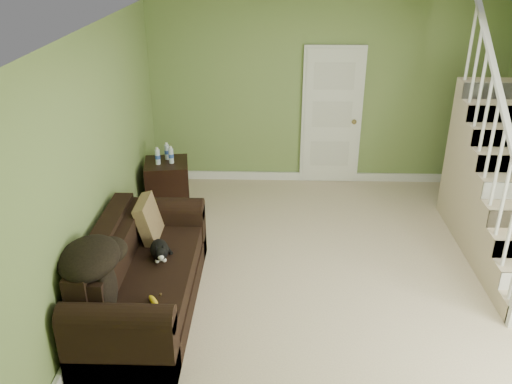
# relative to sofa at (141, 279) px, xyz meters

# --- Properties ---
(floor) EXTENTS (5.00, 5.50, 0.01)m
(floor) POSITION_rel_sofa_xyz_m (2.02, 0.44, -0.33)
(floor) COLOR tan
(floor) RESTS_ON ground
(ceiling) EXTENTS (5.00, 5.50, 0.01)m
(ceiling) POSITION_rel_sofa_xyz_m (2.02, 0.44, 2.27)
(ceiling) COLOR white
(ceiling) RESTS_ON wall_back
(wall_back) EXTENTS (5.00, 0.04, 2.60)m
(wall_back) POSITION_rel_sofa_xyz_m (2.02, 3.19, 0.97)
(wall_back) COLOR #738F4D
(wall_back) RESTS_ON floor
(wall_left) EXTENTS (0.04, 5.50, 2.60)m
(wall_left) POSITION_rel_sofa_xyz_m (-0.48, 0.44, 0.97)
(wall_left) COLOR #738F4D
(wall_left) RESTS_ON floor
(baseboard_back) EXTENTS (5.00, 0.04, 0.12)m
(baseboard_back) POSITION_rel_sofa_xyz_m (2.02, 3.16, -0.27)
(baseboard_back) COLOR white
(baseboard_back) RESTS_ON floor
(baseboard_left) EXTENTS (0.04, 5.50, 0.12)m
(baseboard_left) POSITION_rel_sofa_xyz_m (-0.45, 0.44, -0.27)
(baseboard_left) COLOR white
(baseboard_left) RESTS_ON floor
(door) EXTENTS (0.86, 0.12, 2.02)m
(door) POSITION_rel_sofa_xyz_m (2.12, 3.14, 0.68)
(door) COLOR white
(door) RESTS_ON floor
(staircase) EXTENTS (1.00, 2.51, 2.82)m
(staircase) POSITION_rel_sofa_xyz_m (4.01, 1.40, 0.31)
(staircase) COLOR tan
(staircase) RESTS_ON floor
(sofa) EXTENTS (0.94, 2.17, 0.86)m
(sofa) POSITION_rel_sofa_xyz_m (0.00, 0.00, 0.00)
(sofa) COLOR black
(sofa) RESTS_ON floor
(side_table) EXTENTS (0.64, 0.64, 0.90)m
(side_table) POSITION_rel_sofa_xyz_m (-0.12, 2.17, 0.02)
(side_table) COLOR black
(side_table) RESTS_ON floor
(cat) EXTENTS (0.29, 0.47, 0.23)m
(cat) POSITION_rel_sofa_xyz_m (0.16, 0.16, 0.23)
(cat) COLOR black
(cat) RESTS_ON sofa
(banana) EXTENTS (0.15, 0.19, 0.05)m
(banana) POSITION_rel_sofa_xyz_m (0.26, -0.57, 0.16)
(banana) COLOR gold
(banana) RESTS_ON sofa
(throw_pillow) EXTENTS (0.23, 0.47, 0.48)m
(throw_pillow) POSITION_rel_sofa_xyz_m (-0.02, 0.60, 0.32)
(throw_pillow) COLOR #4E341F
(throw_pillow) RESTS_ON sofa
(throw_blanket) EXTENTS (0.53, 0.68, 0.27)m
(throw_blanket) POSITION_rel_sofa_xyz_m (-0.27, -0.51, 0.56)
(throw_blanket) COLOR black
(throw_blanket) RESTS_ON sofa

